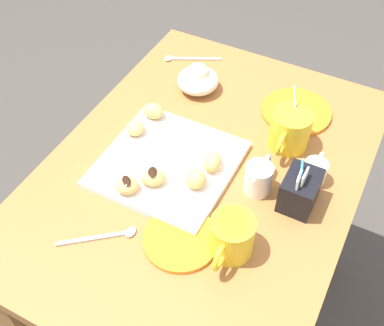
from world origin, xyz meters
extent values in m
plane|color=#423D38|center=(0.00, 0.00, 0.00)|extent=(8.00, 8.00, 0.00)
cube|color=#A36633|center=(0.00, 0.00, 0.73)|extent=(0.93, 0.68, 0.04)
cube|color=#A36633|center=(-0.41, -0.28, 0.35)|extent=(0.07, 0.07, 0.71)
cube|color=#A36633|center=(-0.41, 0.28, 0.35)|extent=(0.07, 0.07, 0.71)
cube|color=white|center=(0.03, -0.07, 0.75)|extent=(0.29, 0.29, 0.02)
cylinder|color=yellow|center=(-0.16, 0.14, 0.79)|extent=(0.09, 0.09, 0.09)
torus|color=yellow|center=(-0.11, 0.14, 0.80)|extent=(0.06, 0.01, 0.06)
cylinder|color=#331E11|center=(-0.16, 0.14, 0.83)|extent=(0.08, 0.08, 0.01)
cylinder|color=silver|center=(-0.18, 0.14, 0.83)|extent=(0.04, 0.04, 0.12)
cylinder|color=yellow|center=(0.16, 0.14, 0.79)|extent=(0.09, 0.09, 0.09)
torus|color=yellow|center=(0.22, 0.14, 0.79)|extent=(0.06, 0.01, 0.06)
cylinder|color=#331E11|center=(0.16, 0.14, 0.83)|extent=(0.08, 0.08, 0.01)
cylinder|color=white|center=(0.00, 0.13, 0.78)|extent=(0.06, 0.06, 0.07)
cone|color=white|center=(0.03, 0.13, 0.81)|extent=(0.02, 0.02, 0.02)
torus|color=white|center=(-0.04, 0.13, 0.79)|extent=(0.05, 0.01, 0.05)
cylinder|color=white|center=(0.00, 0.13, 0.81)|extent=(0.05, 0.05, 0.01)
cube|color=black|center=(-0.01, 0.22, 0.79)|extent=(0.09, 0.07, 0.08)
cube|color=white|center=(0.01, 0.22, 0.84)|extent=(0.04, 0.01, 0.03)
cube|color=#2D84D1|center=(-0.02, 0.21, 0.84)|extent=(0.04, 0.02, 0.03)
cube|color=white|center=(0.00, 0.22, 0.84)|extent=(0.04, 0.01, 0.03)
ellipsoid|color=white|center=(-0.25, -0.14, 0.78)|extent=(0.11, 0.11, 0.06)
sphere|color=#F4E5B2|center=(-0.25, -0.14, 0.80)|extent=(0.06, 0.06, 0.06)
ellipsoid|color=green|center=(-0.23, -0.14, 0.81)|extent=(0.03, 0.03, 0.01)
cylinder|color=white|center=(-0.08, 0.23, 0.77)|extent=(0.05, 0.05, 0.05)
cone|color=white|center=(-0.06, 0.23, 0.79)|extent=(0.02, 0.02, 0.02)
torus|color=white|center=(-0.12, 0.23, 0.78)|extent=(0.04, 0.01, 0.04)
cylinder|color=black|center=(-0.08, 0.23, 0.79)|extent=(0.04, 0.04, 0.01)
cylinder|color=orange|center=(0.19, 0.05, 0.75)|extent=(0.15, 0.15, 0.01)
cylinder|color=orange|center=(-0.28, 0.13, 0.75)|extent=(0.18, 0.18, 0.01)
cube|color=silver|center=(-0.36, -0.21, 0.75)|extent=(0.07, 0.14, 0.00)
ellipsoid|color=silver|center=(-0.33, -0.27, 0.75)|extent=(0.03, 0.02, 0.01)
cube|color=silver|center=(0.27, -0.11, 0.75)|extent=(0.10, 0.12, 0.00)
ellipsoid|color=silver|center=(0.22, -0.05, 0.75)|extent=(0.03, 0.02, 0.01)
ellipsoid|color=#E5B260|center=(-0.08, -0.18, 0.78)|extent=(0.05, 0.06, 0.04)
ellipsoid|color=#E5B260|center=(0.06, 0.01, 0.78)|extent=(0.06, 0.06, 0.04)
ellipsoid|color=#E5B260|center=(-0.02, -0.19, 0.78)|extent=(0.06, 0.06, 0.03)
ellipsoid|color=#E5B260|center=(0.14, -0.11, 0.78)|extent=(0.06, 0.07, 0.03)
ellipsoid|color=black|center=(0.14, -0.11, 0.79)|extent=(0.03, 0.03, 0.00)
ellipsoid|color=#E5B260|center=(0.00, 0.02, 0.78)|extent=(0.06, 0.05, 0.04)
ellipsoid|color=#E5B260|center=(0.10, -0.07, 0.78)|extent=(0.06, 0.07, 0.03)
ellipsoid|color=black|center=(0.10, -0.07, 0.80)|extent=(0.03, 0.03, 0.00)
camera|label=1|loc=(0.65, 0.31, 1.57)|focal=44.96mm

